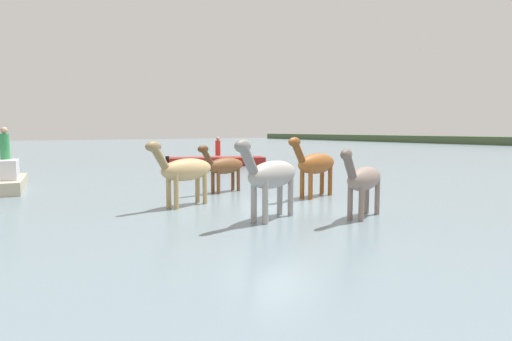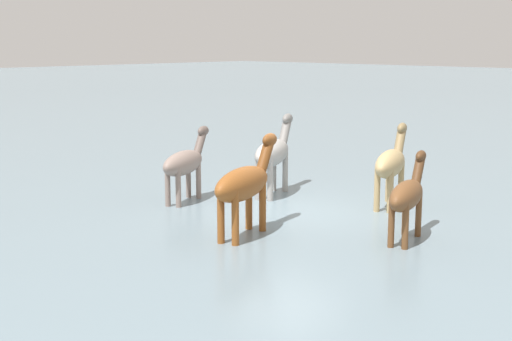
{
  "view_description": "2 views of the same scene",
  "coord_description": "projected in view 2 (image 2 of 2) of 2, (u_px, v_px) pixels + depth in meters",
  "views": [
    {
      "loc": [
        10.56,
        -7.42,
        2.26
      ],
      "look_at": [
        -0.74,
        -0.08,
        1.01
      ],
      "focal_mm": 30.93,
      "sensor_mm": 36.0,
      "label": 1
    },
    {
      "loc": [
        -10.65,
        12.39,
        4.02
      ],
      "look_at": [
        0.94,
        0.19,
        0.92
      ],
      "focal_mm": 49.47,
      "sensor_mm": 36.0,
      "label": 2
    }
  ],
  "objects": [
    {
      "name": "horse_dark_mare",
      "position": [
        391.0,
        163.0,
        17.2
      ],
      "size": [
        1.23,
        2.48,
        1.95
      ],
      "rotation": [
        0.0,
        0.0,
        5.06
      ],
      "color": "tan",
      "rests_on": "ground_plane"
    },
    {
      "name": "horse_rear_stallion",
      "position": [
        273.0,
        153.0,
        18.48
      ],
      "size": [
        1.41,
        2.57,
        2.04
      ],
      "rotation": [
        0.0,
        0.0,
        5.12
      ],
      "color": "#9E9993",
      "rests_on": "ground_plane"
    },
    {
      "name": "horse_dun_straggler",
      "position": [
        407.0,
        195.0,
        14.22
      ],
      "size": [
        0.99,
        2.21,
        1.72
      ],
      "rotation": [
        0.0,
        0.0,
        5.01
      ],
      "color": "brown",
      "rests_on": "ground_plane"
    },
    {
      "name": "ground_plane",
      "position": [
        290.0,
        212.0,
        16.78
      ],
      "size": [
        180.59,
        180.59,
        0.0
      ],
      "primitive_type": "plane",
      "color": "slate"
    },
    {
      "name": "horse_lead",
      "position": [
        185.0,
        163.0,
        17.72
      ],
      "size": [
        1.19,
        2.29,
        1.81
      ],
      "rotation": [
        0.0,
        0.0,
        5.09
      ],
      "color": "gray",
      "rests_on": "ground_plane"
    },
    {
      "name": "horse_mid_herd",
      "position": [
        244.0,
        184.0,
        14.56
      ],
      "size": [
        1.16,
        2.6,
        2.02
      ],
      "rotation": [
        0.0,
        0.0,
        5.0
      ],
      "color": "brown",
      "rests_on": "ground_plane"
    }
  ]
}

